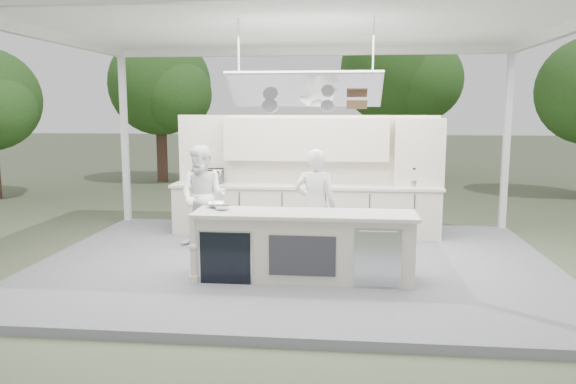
# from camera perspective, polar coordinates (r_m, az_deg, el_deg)

# --- Properties ---
(ground) EXTENTS (90.00, 90.00, 0.00)m
(ground) POSITION_cam_1_polar(r_m,az_deg,el_deg) (8.94, 0.80, -7.73)
(ground) COLOR #465138
(ground) RESTS_ON ground
(stage_deck) EXTENTS (8.00, 6.00, 0.12)m
(stage_deck) POSITION_cam_1_polar(r_m,az_deg,el_deg) (8.93, 0.80, -7.36)
(stage_deck) COLOR slate
(stage_deck) RESTS_ON ground
(tent) EXTENTS (8.20, 6.20, 3.86)m
(tent) POSITION_cam_1_polar(r_m,az_deg,el_deg) (8.66, 0.86, 16.54)
(tent) COLOR white
(tent) RESTS_ON ground
(demo_island) EXTENTS (3.10, 0.79, 0.95)m
(demo_island) POSITION_cam_1_polar(r_m,az_deg,el_deg) (7.90, 1.50, -5.46)
(demo_island) COLOR beige
(demo_island) RESTS_ON stage_deck
(back_counter) EXTENTS (5.08, 0.72, 0.95)m
(back_counter) POSITION_cam_1_polar(r_m,az_deg,el_deg) (10.65, 1.73, -1.78)
(back_counter) COLOR beige
(back_counter) RESTS_ON stage_deck
(back_wall_unit) EXTENTS (5.05, 0.48, 2.25)m
(back_wall_unit) POSITION_cam_1_polar(r_m,az_deg,el_deg) (10.71, 4.22, 3.53)
(back_wall_unit) COLOR beige
(back_wall_unit) RESTS_ON stage_deck
(tree_cluster) EXTENTS (19.55, 9.40, 5.85)m
(tree_cluster) POSITION_cam_1_polar(r_m,az_deg,el_deg) (18.36, 3.14, 10.97)
(tree_cluster) COLOR #472E23
(tree_cluster) RESTS_ON ground
(head_chef) EXTENTS (0.68, 0.47, 1.77)m
(head_chef) POSITION_cam_1_polar(r_m,az_deg,el_deg) (8.69, 2.78, -1.41)
(head_chef) COLOR white
(head_chef) RESTS_ON stage_deck
(sous_chef) EXTENTS (0.95, 0.80, 1.76)m
(sous_chef) POSITION_cam_1_polar(r_m,az_deg,el_deg) (9.74, -8.62, -0.45)
(sous_chef) COLOR white
(sous_chef) RESTS_ON stage_deck
(toaster_oven) EXTENTS (0.53, 0.39, 0.27)m
(toaster_oven) POSITION_cam_1_polar(r_m,az_deg,el_deg) (10.90, -7.91, 1.62)
(toaster_oven) COLOR #BBBDC2
(toaster_oven) RESTS_ON back_counter
(bowl_large) EXTENTS (0.37, 0.37, 0.07)m
(bowl_large) POSITION_cam_1_polar(r_m,az_deg,el_deg) (8.24, -7.25, -1.30)
(bowl_large) COLOR silver
(bowl_large) RESTS_ON demo_island
(bowl_small) EXTENTS (0.23, 0.23, 0.07)m
(bowl_small) POSITION_cam_1_polar(r_m,az_deg,el_deg) (8.02, -6.70, -1.59)
(bowl_small) COLOR silver
(bowl_small) RESTS_ON demo_island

